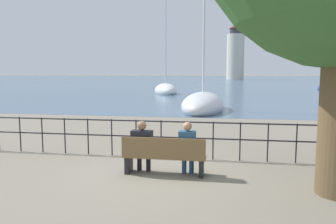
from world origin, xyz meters
The scene contains 10 objects.
ground_plane centered at (0.00, 0.00, 0.00)m, with size 1000.00×1000.00×0.00m, color gray.
harbor_water centered at (0.00, 159.81, 0.00)m, with size 600.00×300.00×0.01m.
park_bench centered at (0.00, -0.06, 0.44)m, with size 1.93×0.45×0.90m.
seated_person_left centered at (-0.53, 0.01, 0.69)m, with size 0.49×0.35×1.25m.
seated_person_right centered at (0.53, 0.01, 0.69)m, with size 0.39×0.35×1.25m.
promenade_railing centered at (0.00, 1.49, 0.69)m, with size 15.17×0.04×1.05m.
sailboat_0 centered at (-5.10, 29.47, 0.40)m, with size 4.13×5.85×11.77m.
sailboat_2 centered at (15.96, 42.46, 0.32)m, with size 4.64×7.49×12.89m.
sailboat_3 centered at (0.11, 13.37, 0.36)m, with size 2.87×6.82×9.31m.
harbor_lighthouse centered at (5.72, 116.50, 9.28)m, with size 6.28×6.28×19.96m.
Camera 1 is at (1.31, -7.34, 2.36)m, focal length 35.00 mm.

